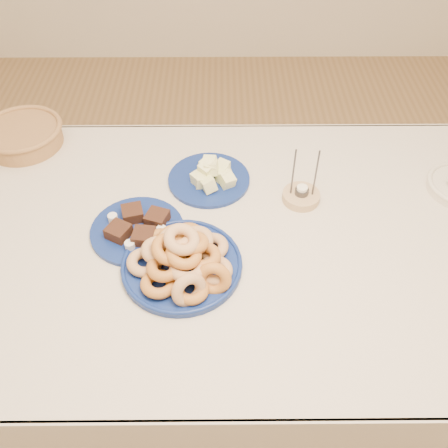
{
  "coord_description": "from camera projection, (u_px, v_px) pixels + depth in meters",
  "views": [
    {
      "loc": [
        -0.01,
        -0.99,
        1.83
      ],
      "look_at": [
        0.0,
        -0.05,
        0.85
      ],
      "focal_mm": 40.0,
      "sensor_mm": 36.0,
      "label": 1
    }
  ],
  "objects": [
    {
      "name": "candle_holder",
      "position": [
        301.0,
        195.0,
        1.55
      ],
      "size": [
        0.13,
        0.13,
        0.2
      ],
      "rotation": [
        0.0,
        0.0,
        -0.09
      ],
      "color": "tan",
      "rests_on": "dining_table"
    },
    {
      "name": "melon_plate",
      "position": [
        211.0,
        176.0,
        1.61
      ],
      "size": [
        0.34,
        0.34,
        0.09
      ],
      "rotation": [
        0.0,
        0.0,
        -0.37
      ],
      "color": "navy",
      "rests_on": "dining_table"
    },
    {
      "name": "ground",
      "position": [
        224.0,
        361.0,
        2.0
      ],
      "size": [
        5.0,
        5.0,
        0.0
      ],
      "primitive_type": "plane",
      "color": "olive",
      "rests_on": "ground"
    },
    {
      "name": "donut_platter",
      "position": [
        182.0,
        260.0,
        1.35
      ],
      "size": [
        0.43,
        0.43,
        0.15
      ],
      "rotation": [
        0.0,
        0.0,
        0.37
      ],
      "color": "navy",
      "rests_on": "dining_table"
    },
    {
      "name": "brownie_plate",
      "position": [
        137.0,
        228.0,
        1.46
      ],
      "size": [
        0.31,
        0.31,
        0.05
      ],
      "rotation": [
        0.0,
        0.0,
        -0.13
      ],
      "color": "navy",
      "rests_on": "dining_table"
    },
    {
      "name": "dining_table",
      "position": [
        224.0,
        258.0,
        1.54
      ],
      "size": [
        1.71,
        1.11,
        0.75
      ],
      "color": "brown",
      "rests_on": "ground"
    },
    {
      "name": "wicker_basket",
      "position": [
        23.0,
        135.0,
        1.74
      ],
      "size": [
        0.34,
        0.34,
        0.07
      ],
      "rotation": [
        0.0,
        0.0,
        0.24
      ],
      "color": "brown",
      "rests_on": "dining_table"
    }
  ]
}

